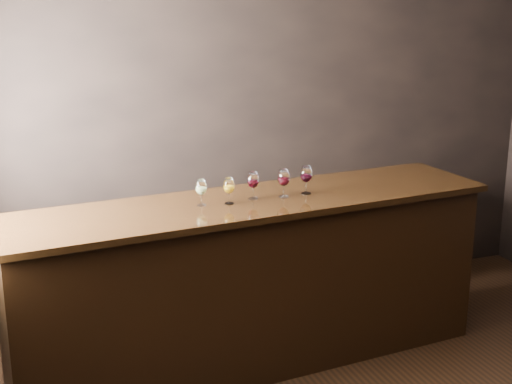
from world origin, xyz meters
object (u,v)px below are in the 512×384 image
object	(u,v)px
bar_counter	(252,285)
back_bar_shelf	(284,247)
glass_red_b	(284,178)
glass_red_c	(306,175)
glass_amber	(229,186)
glass_white	(201,188)
glass_red_a	(253,181)

from	to	relation	value
bar_counter	back_bar_shelf	bearing A→B (deg)	50.50
back_bar_shelf	glass_red_b	size ratio (longest dim) A/B	13.60
back_bar_shelf	glass_red_c	xyz separation A→B (m)	(-0.22, -0.89, 0.86)
back_bar_shelf	glass_amber	distance (m)	1.49
glass_white	back_bar_shelf	bearing A→B (deg)	43.06
back_bar_shelf	glass_red_a	xyz separation A→B (m)	(-0.61, -0.89, 0.85)
glass_amber	glass_red_a	world-z (taller)	glass_red_a
bar_counter	glass_red_a	bearing A→B (deg)	35.22
glass_red_a	bar_counter	bearing A→B (deg)	-139.96
glass_red_a	glass_red_c	bearing A→B (deg)	-0.20
glass_red_b	glass_red_c	xyz separation A→B (m)	(0.18, 0.03, 0.00)
glass_white	glass_red_c	bearing A→B (deg)	1.73
glass_amber	glass_red_a	size ratio (longest dim) A/B	0.93
bar_counter	glass_amber	bearing A→B (deg)	-173.00
bar_counter	glass_red_b	distance (m)	0.78
glass_red_b	glass_red_c	distance (m)	0.18
glass_red_a	back_bar_shelf	bearing A→B (deg)	55.65
back_bar_shelf	bar_counter	bearing A→B (deg)	-124.68
glass_white	bar_counter	bearing A→B (deg)	1.47
bar_counter	glass_white	size ratio (longest dim) A/B	18.83
bar_counter	glass_red_c	xyz separation A→B (m)	(0.41, 0.01, 0.75)
glass_white	glass_red_c	size ratio (longest dim) A/B	0.90
back_bar_shelf	glass_white	xyz separation A→B (m)	(-0.98, -0.91, 0.85)
bar_counter	glass_amber	world-z (taller)	glass_amber
bar_counter	glass_white	xyz separation A→B (m)	(-0.35, -0.01, 0.74)
glass_amber	glass_red_b	distance (m)	0.40
back_bar_shelf	glass_white	world-z (taller)	glass_white
glass_white	glass_red_c	distance (m)	0.76
back_bar_shelf	glass_amber	bearing A→B (deg)	-130.25
back_bar_shelf	glass_red_a	size ratio (longest dim) A/B	13.98
glass_amber	glass_red_a	bearing A→B (deg)	15.11
glass_amber	glass_red_c	bearing A→B (deg)	4.88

